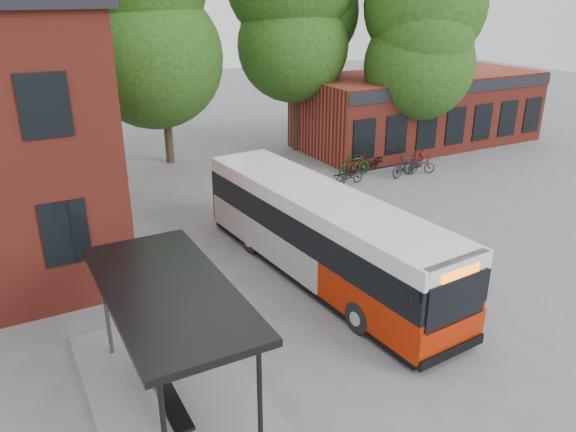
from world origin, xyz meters
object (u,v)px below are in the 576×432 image
bicycle_4 (380,160)px  bicycle_6 (419,165)px  bicycle_0 (349,176)px  bicycle_3 (359,164)px  bicycle_7 (417,160)px  bus_shelter (173,346)px  city_bus (321,236)px  bicycle_5 (406,166)px  bicycle_1 (354,165)px

bicycle_4 → bicycle_6: size_ratio=1.00×
bicycle_0 → bicycle_4: 3.27m
bicycle_3 → bicycle_7: bearing=-115.0°
bicycle_3 → bicycle_4: bicycle_3 is taller
bicycle_0 → bicycle_4: size_ratio=1.05×
bus_shelter → bicycle_0: bearing=41.9°
city_bus → bicycle_4: size_ratio=6.89×
bicycle_4 → bicycle_7: bicycle_7 is taller
bicycle_3 → bicycle_5: size_ratio=0.94×
city_bus → bicycle_5: (8.89, 6.68, -0.83)m
bicycle_3 → bicycle_7: (3.07, -0.64, -0.05)m
bus_shelter → bicycle_1: bearing=42.2°
bus_shelter → bicycle_6: 18.74m
bus_shelter → city_bus: 6.80m
city_bus → bicycle_1: city_bus is taller
bicycle_1 → bicycle_4: bicycle_1 is taller
bicycle_7 → city_bus: bearing=101.7°
bicycle_1 → bicycle_7: size_ratio=1.12×
city_bus → bicycle_5: size_ratio=5.93×
bus_shelter → city_bus: (5.83, 3.50, -0.07)m
bicycle_0 → bicycle_5: 3.10m
bicycle_5 → bicycle_0: bearing=75.4°
bus_shelter → bicycle_0: bus_shelter is taller
city_bus → bicycle_1: (6.79, 7.94, -0.85)m
city_bus → bicycle_3: city_bus is taller
bus_shelter → bicycle_6: size_ratio=4.45×
bicycle_3 → bicycle_4: (1.54, 0.38, -0.10)m
bicycle_5 → bicycle_7: 1.54m
bicycle_5 → city_bus: bearing=117.2°
bicycle_3 → bicycle_6: 2.96m
bicycle_3 → bicycle_4: bearing=-89.4°
bicycle_7 → bicycle_6: bearing=124.0°
city_bus → bicycle_6: (9.82, 6.76, -0.96)m
bicycle_3 → bicycle_6: bearing=-129.7°
city_bus → bicycle_3: size_ratio=6.30×
bicycle_4 → bus_shelter: bearing=110.8°
bicycle_6 → city_bus: bearing=148.4°
bus_shelter → bicycle_7: size_ratio=4.46×
bus_shelter → bicycle_0: 15.67m
city_bus → bicycle_0: city_bus is taller
bus_shelter → bicycle_6: (15.64, 10.26, -1.04)m
bicycle_3 → bicycle_7: bicycle_3 is taller
bus_shelter → bicycle_6: bus_shelter is taller
bicycle_3 → bicycle_4: 1.58m
bus_shelter → bicycle_4: bearing=39.4°
bicycle_3 → bicycle_5: (1.73, -1.39, 0.03)m
bicycle_4 → bicycle_5: 1.79m
bicycle_1 → bicycle_5: bearing=-119.3°
bicycle_4 → bicycle_3: bearing=85.2°
bus_shelter → bicycle_5: bearing=34.7°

